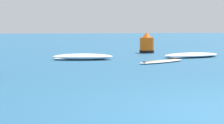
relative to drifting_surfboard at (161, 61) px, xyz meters
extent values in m
plane|color=#235B84|center=(-1.82, 2.26, -0.03)|extent=(120.00, 120.00, 0.00)
ellipsoid|color=white|center=(0.01, 0.01, 0.00)|extent=(2.10, 1.67, 0.07)
cube|color=orange|center=(0.01, 0.01, 0.04)|extent=(1.54, 1.06, 0.01)
cone|color=black|center=(-0.73, -0.50, -0.03)|extent=(0.14, 0.14, 0.16)
ellipsoid|color=white|center=(1.91, 1.97, 0.05)|extent=(2.61, 1.77, 0.17)
ellipsoid|color=white|center=(2.43, 2.31, 0.03)|extent=(0.95, 0.71, 0.12)
ellipsoid|color=white|center=(1.25, 1.65, 0.01)|extent=(0.99, 0.80, 0.09)
ellipsoid|color=white|center=(-2.29, 1.70, 0.07)|extent=(2.22, 1.26, 0.21)
ellipsoid|color=white|center=(-1.75, 1.75, 0.04)|extent=(0.88, 0.72, 0.15)
ellipsoid|color=white|center=(-2.93, 1.71, 0.02)|extent=(0.84, 0.63, 0.12)
cylinder|color=#EA5B0F|center=(1.07, 4.91, 0.31)|extent=(0.62, 0.62, 0.68)
cone|color=#EA5B0F|center=(1.07, 4.91, 0.77)|extent=(0.43, 0.43, 0.24)
cylinder|color=black|center=(1.07, 4.91, 0.03)|extent=(0.65, 0.65, 0.12)
camera|label=1|loc=(-4.64, -12.93, 1.11)|focal=68.03mm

